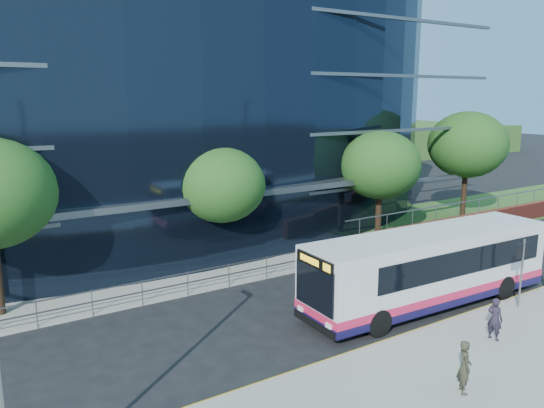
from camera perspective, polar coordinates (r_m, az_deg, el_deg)
ground at (r=21.32m, az=14.51°, el=-12.15°), size 200.00×200.00×0.00m
pavement_near at (r=18.66m, az=26.30°, el=-16.37°), size 80.00×8.00×0.15m
kerb at (r=20.69m, az=16.60°, el=-12.78°), size 80.00×0.25×0.16m
yellow_line_outer at (r=20.84m, az=16.16°, el=-12.80°), size 80.00×0.08×0.01m
yellow_line_inner at (r=20.93m, az=15.84°, el=-12.67°), size 80.00×0.08×0.01m
far_forecourt at (r=26.87m, az=-12.51°, el=-6.92°), size 50.00×8.00×0.10m
grass_verge at (r=46.25m, az=24.86°, el=0.03°), size 36.00×8.00×0.12m
glass_office at (r=35.51m, az=-15.67°, el=10.42°), size 44.00×23.10×16.00m
retaining_wall at (r=40.90m, az=26.24°, el=-0.69°), size 34.00×0.40×2.11m
guard_railings at (r=22.43m, az=-13.81°, el=-8.65°), size 24.00×0.05×1.10m
apartment_block at (r=84.35m, az=0.79°, el=13.37°), size 60.00×42.00×30.00m
street_sign at (r=23.15m, az=25.34°, el=-5.36°), size 0.85×0.09×2.80m
tree_far_b at (r=25.70m, az=-5.46°, el=2.03°), size 4.29×4.29×6.05m
tree_far_c at (r=31.11m, az=11.59°, el=4.11°), size 4.62×4.62×6.51m
tree_far_d at (r=38.45m, az=20.28°, el=5.99°), size 5.28×5.28×7.44m
tree_dist_e at (r=65.72m, az=3.29°, el=8.13°), size 4.62×4.62×6.51m
tree_dist_f at (r=77.65m, az=12.09°, el=8.18°), size 4.29×4.29×6.05m
city_bus at (r=22.60m, az=16.74°, el=-6.48°), size 11.47×3.05×3.08m
pedestrian at (r=20.19m, az=22.85°, el=-11.31°), size 0.41×0.58×1.51m
pedestrian_b at (r=16.57m, az=20.00°, el=-16.13°), size 0.64×0.68×1.57m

